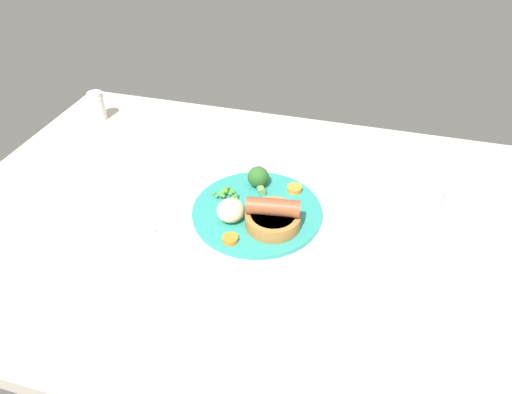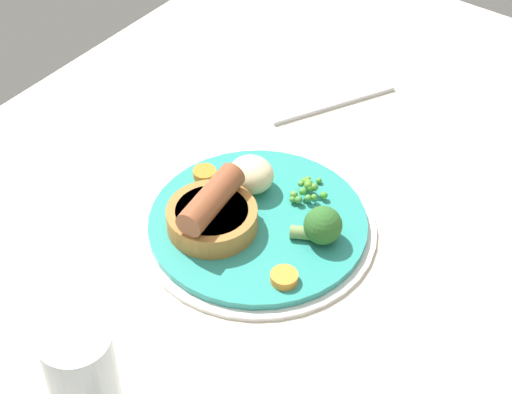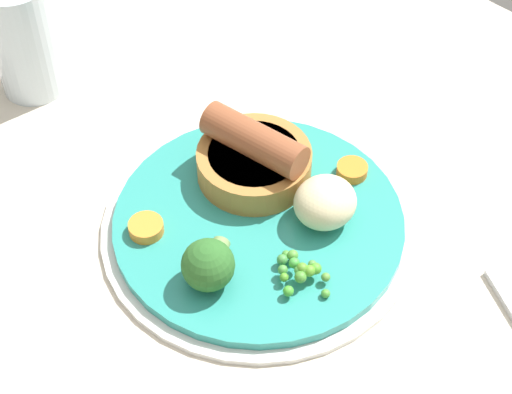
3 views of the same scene
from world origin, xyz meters
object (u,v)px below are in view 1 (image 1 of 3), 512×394
at_px(carrot_slice_0, 294,189).
at_px(drinking_glass, 421,210).
at_px(pea_pile, 227,193).
at_px(potato_chunk_0, 228,210).
at_px(carrot_slice_3, 230,239).
at_px(fork, 124,211).
at_px(sausage_pudding, 273,216).
at_px(broccoli_floret_near, 258,178).
at_px(salt_shaker, 97,106).
at_px(dinner_plate, 257,213).

distance_m(carrot_slice_0, drinking_glass, 0.24).
relative_size(pea_pile, carrot_slice_0, 1.86).
bearing_deg(potato_chunk_0, carrot_slice_0, -131.11).
bearing_deg(carrot_slice_3, fork, -8.71).
bearing_deg(fork, sausage_pudding, -146.94).
height_order(pea_pile, potato_chunk_0, potato_chunk_0).
height_order(potato_chunk_0, carrot_slice_3, potato_chunk_0).
relative_size(broccoli_floret_near, salt_shaker, 0.77).
bearing_deg(salt_shaker, drinking_glass, 163.30).
height_order(pea_pile, fork, pea_pile).
distance_m(pea_pile, fork, 0.20).
relative_size(carrot_slice_0, fork, 0.16).
relative_size(carrot_slice_3, fork, 0.15).
bearing_deg(sausage_pudding, pea_pile, 144.35).
bearing_deg(potato_chunk_0, dinner_plate, -138.53).
xyz_separation_m(dinner_plate, carrot_slice_0, (-0.06, -0.07, 0.01)).
distance_m(carrot_slice_3, fork, 0.23).
bearing_deg(sausage_pudding, salt_shaker, 143.01).
distance_m(broccoli_floret_near, salt_shaker, 0.50).
bearing_deg(potato_chunk_0, carrot_slice_3, 110.91).
distance_m(carrot_slice_3, salt_shaker, 0.57).
height_order(dinner_plate, salt_shaker, salt_shaker).
relative_size(broccoli_floret_near, fork, 0.30).
height_order(sausage_pudding, broccoli_floret_near, sausage_pudding).
height_order(sausage_pudding, potato_chunk_0, sausage_pudding).
bearing_deg(carrot_slice_0, drinking_glass, 167.50).
bearing_deg(dinner_plate, carrot_slice_3, 76.79).
height_order(dinner_plate, drinking_glass, drinking_glass).
distance_m(dinner_plate, carrot_slice_0, 0.09).
distance_m(sausage_pudding, carrot_slice_0, 0.11).
height_order(potato_chunk_0, carrot_slice_0, potato_chunk_0).
bearing_deg(dinner_plate, pea_pile, -17.59).
bearing_deg(drinking_glass, carrot_slice_0, -12.50).
bearing_deg(drinking_glass, fork, 8.90).
height_order(drinking_glass, salt_shaker, drinking_glass).
bearing_deg(carrot_slice_3, broccoli_floret_near, -91.70).
relative_size(potato_chunk_0, fork, 0.29).
relative_size(pea_pile, drinking_glass, 0.46).
bearing_deg(dinner_plate, potato_chunk_0, 41.47).
bearing_deg(carrot_slice_3, potato_chunk_0, -69.09).
height_order(broccoli_floret_near, carrot_slice_3, broccoli_floret_near).
relative_size(dinner_plate, potato_chunk_0, 4.98).
xyz_separation_m(dinner_plate, salt_shaker, (0.48, -0.25, 0.03)).
height_order(dinner_plate, broccoli_floret_near, broccoli_floret_near).
bearing_deg(drinking_glass, potato_chunk_0, 10.70).
xyz_separation_m(broccoli_floret_near, salt_shaker, (0.46, -0.18, 0.00)).
height_order(sausage_pudding, carrot_slice_3, sausage_pudding).
xyz_separation_m(dinner_plate, fork, (0.24, 0.06, -0.00)).
bearing_deg(carrot_slice_0, pea_pile, 24.04).
distance_m(potato_chunk_0, carrot_slice_3, 0.06).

